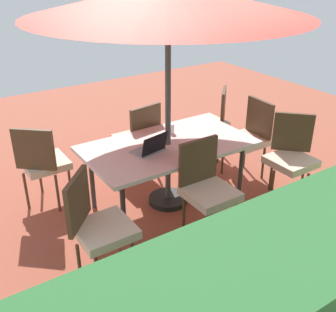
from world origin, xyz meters
name	(u,v)px	position (x,y,z in m)	size (l,w,h in m)	color
ground_plane	(168,202)	(0.00, 0.00, -0.01)	(10.00, 10.00, 0.02)	#9E4C38
dining_table	(168,148)	(0.00, 0.00, 0.68)	(1.81, 1.03, 0.73)	silver
patio_umbrella	(168,1)	(0.00, 0.00, 2.18)	(2.72, 2.72, 2.34)	#4C4C4C
chair_west	(249,135)	(-1.19, 0.01, 0.55)	(0.47, 0.46, 0.98)	beige
chair_southwest	(211,120)	(-1.14, -0.66, 0.55)	(0.59, 0.59, 0.98)	beige
chair_south	(139,136)	(-0.04, -0.71, 0.55)	(0.48, 0.49, 0.98)	beige
chair_northeast	(97,223)	(1.15, 0.67, 0.55)	(0.59, 0.59, 0.98)	beige
chair_northwest	(291,154)	(-1.22, 0.66, 0.55)	(0.59, 0.59, 0.98)	beige
chair_north	(207,185)	(0.01, 0.69, 0.55)	(0.46, 0.46, 0.98)	beige
chair_southeast	(42,161)	(1.16, -0.71, 0.55)	(0.58, 0.59, 0.98)	beige
laptop	(150,148)	(0.27, 0.08, 0.78)	(0.36, 0.31, 0.21)	gray
cup	(172,128)	(-0.20, -0.23, 0.78)	(0.06, 0.06, 0.11)	white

